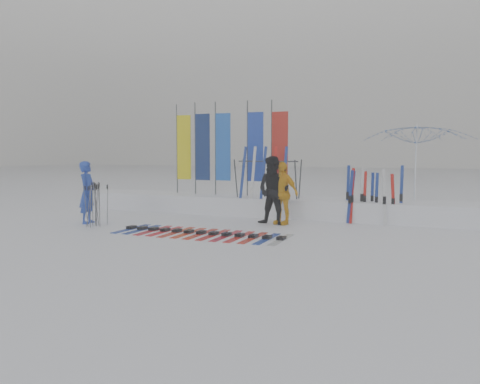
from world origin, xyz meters
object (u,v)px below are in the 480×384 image
at_px(tent_canopy, 416,170).
at_px(ski_row, 201,233).
at_px(ski_rack, 268,174).
at_px(person_blue, 88,192).
at_px(person_yellow, 282,193).
at_px(person_black, 273,191).

relative_size(tent_canopy, ski_row, 0.77).
relative_size(tent_canopy, ski_rack, 1.65).
xyz_separation_m(person_blue, ski_row, (3.89, -0.38, -0.87)).
height_order(person_yellow, tent_canopy, tent_canopy).
height_order(person_blue, ski_rack, ski_rack).
distance_m(person_blue, ski_row, 4.01).
relative_size(person_yellow, ski_rack, 0.88).
distance_m(person_yellow, tent_canopy, 4.57).
bearing_deg(person_yellow, person_blue, -142.12).
distance_m(person_black, tent_canopy, 4.82).
relative_size(person_black, tent_canopy, 0.58).
bearing_deg(person_blue, ski_rack, -68.47).
distance_m(person_blue, person_black, 5.38).
xyz_separation_m(person_blue, ski_rack, (4.35, 3.35, 0.48)).
bearing_deg(tent_canopy, person_blue, -150.76).
relative_size(person_black, ski_row, 0.45).
bearing_deg(person_black, ski_row, -112.90).
xyz_separation_m(person_blue, tent_canopy, (8.74, 4.89, 0.61)).
xyz_separation_m(person_blue, person_yellow, (5.26, 2.01, -0.00)).
bearing_deg(person_yellow, tent_canopy, 56.60).
bearing_deg(person_yellow, person_black, -118.67).
relative_size(person_blue, person_black, 0.92).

